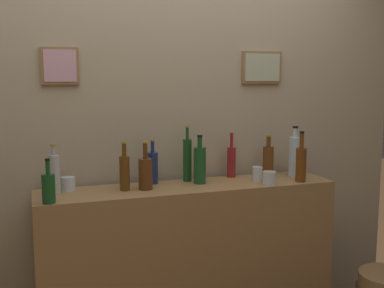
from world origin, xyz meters
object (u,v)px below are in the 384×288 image
(liquor_bottle_gin, at_px, (294,156))
(liquor_bottle_tequila, at_px, (49,188))
(liquor_bottle_bourbon, at_px, (153,167))
(glass_tumbler_shot, at_px, (68,184))
(liquor_bottle_brandy, at_px, (187,159))
(glass_tumbler_rocks, at_px, (257,174))
(liquor_bottle_scotch, at_px, (145,173))
(liquor_bottle_mezcal, at_px, (268,160))
(liquor_bottle_vodka, at_px, (54,174))
(liquor_bottle_vermouth, at_px, (301,163))
(liquor_bottle_port, at_px, (200,164))
(liquor_bottle_rum, at_px, (125,172))
(glass_tumbler_highball, at_px, (269,178))
(liquor_bottle_amaro, at_px, (231,161))

(liquor_bottle_gin, bearing_deg, liquor_bottle_tequila, -173.04)
(liquor_bottle_bourbon, xyz_separation_m, glass_tumbler_shot, (-0.49, -0.02, -0.06))
(liquor_bottle_brandy, relative_size, glass_tumbler_rocks, 3.97)
(liquor_bottle_brandy, relative_size, liquor_bottle_scotch, 1.24)
(liquor_bottle_mezcal, height_order, liquor_bottle_tequila, liquor_bottle_mezcal)
(liquor_bottle_vodka, relative_size, liquor_bottle_scotch, 1.00)
(liquor_bottle_vodka, height_order, liquor_bottle_tequila, liquor_bottle_vodka)
(liquor_bottle_brandy, distance_m, glass_tumbler_shot, 0.71)
(liquor_bottle_scotch, height_order, glass_tumbler_rocks, liquor_bottle_scotch)
(liquor_bottle_vodka, xyz_separation_m, glass_tumbler_rocks, (1.18, -0.05, -0.07))
(liquor_bottle_vermouth, bearing_deg, glass_tumbler_rocks, 154.93)
(liquor_bottle_mezcal, relative_size, liquor_bottle_vermouth, 0.87)
(liquor_bottle_gin, distance_m, liquor_bottle_scotch, 0.98)
(liquor_bottle_brandy, distance_m, liquor_bottle_mezcal, 0.54)
(liquor_bottle_port, height_order, liquor_bottle_vodka, liquor_bottle_port)
(liquor_bottle_vermouth, xyz_separation_m, glass_tumbler_rocks, (-0.23, 0.11, -0.07))
(liquor_bottle_vermouth, xyz_separation_m, glass_tumbler_shot, (-1.34, 0.22, -0.08))
(liquor_bottle_scotch, relative_size, glass_tumbler_rocks, 3.21)
(liquor_bottle_vermouth, bearing_deg, liquor_bottle_vodka, 173.65)
(liquor_bottle_rum, bearing_deg, liquor_bottle_bourbon, 31.11)
(glass_tumbler_shot, bearing_deg, liquor_bottle_scotch, -14.84)
(liquor_bottle_vermouth, bearing_deg, liquor_bottle_port, 165.51)
(liquor_bottle_gin, height_order, liquor_bottle_port, liquor_bottle_gin)
(glass_tumbler_shot, bearing_deg, liquor_bottle_gin, -2.44)
(liquor_bottle_vermouth, height_order, glass_tumbler_highball, liquor_bottle_vermouth)
(liquor_bottle_vermouth, relative_size, liquor_bottle_bourbon, 1.15)
(liquor_bottle_port, bearing_deg, glass_tumbler_shot, 175.09)
(liquor_bottle_brandy, relative_size, liquor_bottle_amaro, 1.21)
(liquor_bottle_brandy, bearing_deg, liquor_bottle_mezcal, -1.79)
(glass_tumbler_rocks, relative_size, glass_tumbler_shot, 1.11)
(liquor_bottle_vodka, relative_size, glass_tumbler_shot, 3.55)
(liquor_bottle_port, xyz_separation_m, glass_tumbler_shot, (-0.75, 0.06, -0.08))
(liquor_bottle_vodka, height_order, glass_tumbler_rocks, liquor_bottle_vodka)
(liquor_bottle_gin, bearing_deg, glass_tumbler_rocks, -170.26)
(liquor_bottle_bourbon, xyz_separation_m, liquor_bottle_port, (0.26, -0.09, 0.02))
(liquor_bottle_amaro, bearing_deg, liquor_bottle_vermouth, -36.93)
(liquor_bottle_amaro, distance_m, liquor_bottle_scotch, 0.60)
(liquor_bottle_brandy, bearing_deg, liquor_bottle_port, -60.20)
(liquor_bottle_brandy, relative_size, liquor_bottle_rum, 1.23)
(liquor_bottle_mezcal, height_order, liquor_bottle_port, liquor_bottle_port)
(liquor_bottle_rum, height_order, glass_tumbler_rocks, liquor_bottle_rum)
(liquor_bottle_gin, bearing_deg, liquor_bottle_mezcal, 157.49)
(liquor_bottle_mezcal, bearing_deg, liquor_bottle_vermouth, -65.12)
(glass_tumbler_highball, bearing_deg, glass_tumbler_rocks, 95.32)
(liquor_bottle_tequila, bearing_deg, liquor_bottle_scotch, 14.30)
(liquor_bottle_vermouth, relative_size, liquor_bottle_port, 1.06)
(liquor_bottle_amaro, distance_m, liquor_bottle_gin, 0.40)
(liquor_bottle_bourbon, bearing_deg, glass_tumbler_highball, -22.23)
(liquor_bottle_bourbon, bearing_deg, liquor_bottle_vodka, -171.82)
(liquor_bottle_vodka, bearing_deg, liquor_bottle_port, -0.33)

